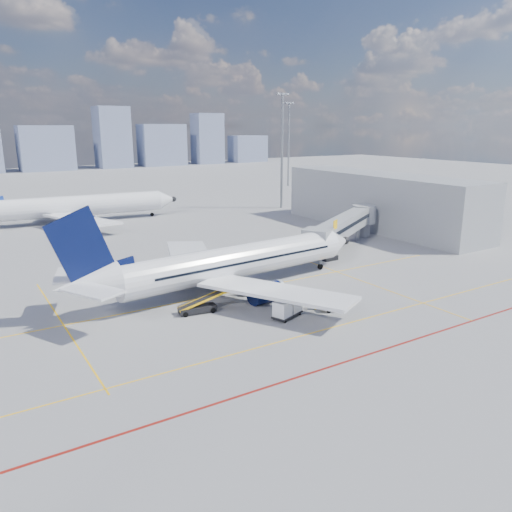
{
  "coord_description": "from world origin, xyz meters",
  "views": [
    {
      "loc": [
        -27.96,
        -39.23,
        18.4
      ],
      "look_at": [
        1.29,
        7.45,
        4.0
      ],
      "focal_mm": 35.0,
      "sensor_mm": 36.0,
      "label": 1
    }
  ],
  "objects_px": {
    "cargo_dolly": "(287,308)",
    "baggage_tug": "(333,304)",
    "main_aircraft": "(227,264)",
    "belt_loader": "(199,307)",
    "second_aircraft": "(72,206)",
    "ramp_worker": "(316,302)"
  },
  "relations": [
    {
      "from": "second_aircraft",
      "to": "baggage_tug",
      "type": "height_order",
      "value": "second_aircraft"
    },
    {
      "from": "cargo_dolly",
      "to": "belt_loader",
      "type": "height_order",
      "value": "belt_loader"
    },
    {
      "from": "main_aircraft",
      "to": "cargo_dolly",
      "type": "relative_size",
      "value": 10.53
    },
    {
      "from": "main_aircraft",
      "to": "ramp_worker",
      "type": "distance_m",
      "value": 11.47
    },
    {
      "from": "cargo_dolly",
      "to": "baggage_tug",
      "type": "bearing_deg",
      "value": -31.2
    },
    {
      "from": "main_aircraft",
      "to": "ramp_worker",
      "type": "xyz_separation_m",
      "value": [
        4.92,
        -10.08,
        -2.41
      ]
    },
    {
      "from": "main_aircraft",
      "to": "second_aircraft",
      "type": "height_order",
      "value": "second_aircraft"
    },
    {
      "from": "ramp_worker",
      "to": "cargo_dolly",
      "type": "bearing_deg",
      "value": 134.25
    },
    {
      "from": "belt_loader",
      "to": "cargo_dolly",
      "type": "bearing_deg",
      "value": -32.1
    },
    {
      "from": "baggage_tug",
      "to": "main_aircraft",
      "type": "bearing_deg",
      "value": 137.15
    },
    {
      "from": "belt_loader",
      "to": "main_aircraft",
      "type": "bearing_deg",
      "value": 46.27
    },
    {
      "from": "second_aircraft",
      "to": "ramp_worker",
      "type": "relative_size",
      "value": 25.63
    },
    {
      "from": "main_aircraft",
      "to": "belt_loader",
      "type": "distance_m",
      "value": 7.8
    },
    {
      "from": "main_aircraft",
      "to": "baggage_tug",
      "type": "relative_size",
      "value": 17.23
    },
    {
      "from": "main_aircraft",
      "to": "baggage_tug",
      "type": "distance_m",
      "value": 13.13
    },
    {
      "from": "main_aircraft",
      "to": "belt_loader",
      "type": "bearing_deg",
      "value": -146.67
    },
    {
      "from": "baggage_tug",
      "to": "belt_loader",
      "type": "height_order",
      "value": "belt_loader"
    },
    {
      "from": "cargo_dolly",
      "to": "ramp_worker",
      "type": "height_order",
      "value": "cargo_dolly"
    },
    {
      "from": "main_aircraft",
      "to": "cargo_dolly",
      "type": "height_order",
      "value": "main_aircraft"
    },
    {
      "from": "second_aircraft",
      "to": "ramp_worker",
      "type": "bearing_deg",
      "value": -76.15
    },
    {
      "from": "baggage_tug",
      "to": "belt_loader",
      "type": "relative_size",
      "value": 0.41
    },
    {
      "from": "baggage_tug",
      "to": "cargo_dolly",
      "type": "height_order",
      "value": "cargo_dolly"
    }
  ]
}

